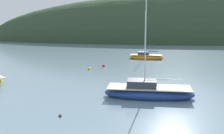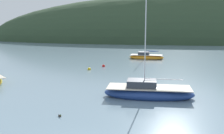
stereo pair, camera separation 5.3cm
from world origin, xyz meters
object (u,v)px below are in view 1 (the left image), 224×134
at_px(mooring_buoy_outer, 89,69).
at_px(duck_trailing, 60,116).
at_px(sailboat_red_portside, 146,57).
at_px(sailboat_navy_dinghy, 148,92).
at_px(mooring_buoy_channel, 103,66).

xyz_separation_m(mooring_buoy_outer, duck_trailing, (1.21, -18.47, -0.07)).
distance_m(sailboat_red_portside, duck_trailing, 31.12).
height_order(sailboat_red_portside, sailboat_navy_dinghy, sailboat_navy_dinghy).
bearing_deg(mooring_buoy_channel, sailboat_red_portside, 54.26).
distance_m(mooring_buoy_outer, duck_trailing, 18.51).
bearing_deg(sailboat_navy_dinghy, mooring_buoy_channel, 110.88).
bearing_deg(duck_trailing, sailboat_red_portside, 76.98).
xyz_separation_m(sailboat_red_portside, duck_trailing, (-7.01, -30.32, -0.33)).
height_order(sailboat_red_portside, duck_trailing, sailboat_red_portside).
xyz_separation_m(sailboat_red_portside, mooring_buoy_outer, (-8.23, -11.85, -0.26)).
bearing_deg(sailboat_navy_dinghy, duck_trailing, -139.47).
distance_m(sailboat_red_portside, mooring_buoy_channel, 11.24).
bearing_deg(sailboat_red_portside, sailboat_navy_dinghy, -91.33).
distance_m(sailboat_red_portside, mooring_buoy_outer, 14.43).
distance_m(sailboat_navy_dinghy, mooring_buoy_channel, 16.80).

